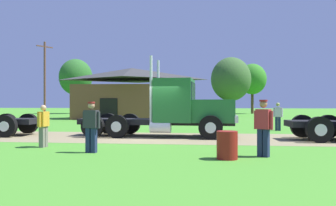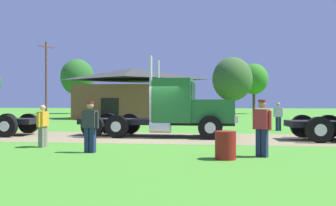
# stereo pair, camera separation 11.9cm
# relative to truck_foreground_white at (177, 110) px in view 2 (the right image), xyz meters

# --- Properties ---
(ground_plane) EXTENTS (200.00, 200.00, 0.00)m
(ground_plane) POSITION_rel_truck_foreground_white_xyz_m (-1.05, -0.56, -1.36)
(ground_plane) COLOR #468E2A
(dirt_track) EXTENTS (120.00, 5.43, 0.01)m
(dirt_track) POSITION_rel_truck_foreground_white_xyz_m (-1.05, -0.56, -1.35)
(dirt_track) COLOR #877A56
(dirt_track) RESTS_ON ground_plane
(truck_foreground_white) EXTENTS (8.11, 2.95, 4.00)m
(truck_foreground_white) POSITION_rel_truck_foreground_white_xyz_m (0.00, 0.00, 0.00)
(truck_foreground_white) COLOR black
(truck_foreground_white) RESTS_ON ground_plane
(visitor_standing_near) EXTENTS (0.65, 0.33, 1.75)m
(visitor_standing_near) POSITION_rel_truck_foreground_white_xyz_m (-2.40, -5.91, -0.40)
(visitor_standing_near) COLOR #2D2D33
(visitor_standing_near) RESTS_ON ground_plane
(visitor_walking_mid) EXTENTS (0.55, 0.45, 1.80)m
(visitor_walking_mid) POSITION_rel_truck_foreground_white_xyz_m (3.30, -6.15, -0.37)
(visitor_walking_mid) COLOR #B22D33
(visitor_walking_mid) RESTS_ON ground_plane
(visitor_by_barrel) EXTENTS (0.30, 0.63, 1.63)m
(visitor_by_barrel) POSITION_rel_truck_foreground_white_xyz_m (-4.72, -4.73, -0.48)
(visitor_by_barrel) COLOR gold
(visitor_by_barrel) RESTS_ON ground_plane
(visitor_far_side) EXTENTS (0.58, 0.33, 1.73)m
(visitor_far_side) POSITION_rel_truck_foreground_white_xyz_m (5.83, 4.51, -0.43)
(visitor_far_side) COLOR silver
(visitor_far_side) RESTS_ON ground_plane
(steel_barrel) EXTENTS (0.63, 0.63, 0.85)m
(steel_barrel) POSITION_rel_truck_foreground_white_xyz_m (2.14, -6.74, -0.93)
(steel_barrel) COLOR maroon
(steel_barrel) RESTS_ON ground_plane
(shed_building) EXTENTS (12.51, 8.53, 5.62)m
(shed_building) POSITION_rel_truck_foreground_white_xyz_m (-6.91, 20.22, 1.36)
(shed_building) COLOR brown
(shed_building) RESTS_ON ground_plane
(utility_pole_near) EXTENTS (1.26, 1.95, 9.27)m
(utility_pole_near) POSITION_rel_truck_foreground_white_xyz_m (-18.47, 22.96, 3.54)
(utility_pole_near) COLOR brown
(utility_pole_near) RESTS_ON ground_plane
(tree_mid) EXTENTS (5.34, 5.34, 8.91)m
(tree_mid) POSITION_rel_truck_foreground_white_xyz_m (-19.95, 36.63, 4.60)
(tree_mid) COLOR #513823
(tree_mid) RESTS_ON ground_plane
(tree_right) EXTENTS (5.40, 5.40, 7.94)m
(tree_right) POSITION_rel_truck_foreground_white_xyz_m (4.61, 30.00, 3.60)
(tree_right) COLOR #513823
(tree_right) RESTS_ON ground_plane
(tree_far_right) EXTENTS (4.50, 4.50, 8.09)m
(tree_far_right) POSITION_rel_truck_foreground_white_xyz_m (8.64, 39.50, 4.22)
(tree_far_right) COLOR #513823
(tree_far_right) RESTS_ON ground_plane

